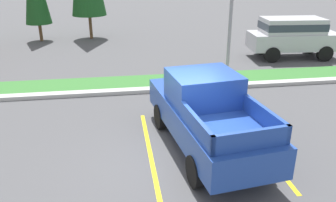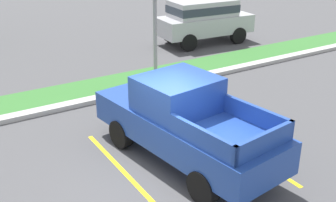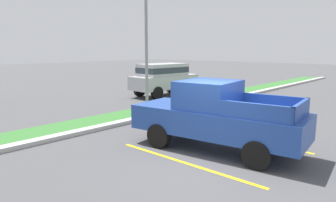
# 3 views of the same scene
# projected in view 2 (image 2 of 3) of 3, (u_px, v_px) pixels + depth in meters

# --- Properties ---
(ground_plane) EXTENTS (120.00, 120.00, 0.00)m
(ground_plane) POSITION_uv_depth(u_px,v_px,m) (160.00, 177.00, 9.76)
(ground_plane) COLOR #4C4C4F
(parking_line_near) EXTENTS (0.12, 4.80, 0.01)m
(parking_line_near) POSITION_uv_depth(u_px,v_px,m) (129.00, 177.00, 9.75)
(parking_line_near) COLOR yellow
(parking_line_near) RESTS_ON ground
(parking_line_far) EXTENTS (0.12, 4.80, 0.01)m
(parking_line_far) POSITION_uv_depth(u_px,v_px,m) (232.00, 143.00, 11.25)
(parking_line_far) COLOR yellow
(parking_line_far) RESTS_ON ground
(curb_strip) EXTENTS (56.00, 0.40, 0.15)m
(curb_strip) POSITION_uv_depth(u_px,v_px,m) (82.00, 102.00, 13.64)
(curb_strip) COLOR #B2B2AD
(curb_strip) RESTS_ON ground
(grass_median) EXTENTS (56.00, 1.80, 0.06)m
(grass_median) POSITION_uv_depth(u_px,v_px,m) (70.00, 93.00, 14.52)
(grass_median) COLOR #387533
(grass_median) RESTS_ON ground
(pickup_truck_main) EXTENTS (2.56, 5.43, 2.10)m
(pickup_truck_main) POSITION_uv_depth(u_px,v_px,m) (184.00, 121.00, 10.13)
(pickup_truck_main) COLOR black
(pickup_truck_main) RESTS_ON ground
(suv_distant) EXTENTS (4.72, 2.21, 2.10)m
(suv_distant) POSITION_uv_depth(u_px,v_px,m) (204.00, 18.00, 20.15)
(suv_distant) COLOR black
(suv_distant) RESTS_ON ground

